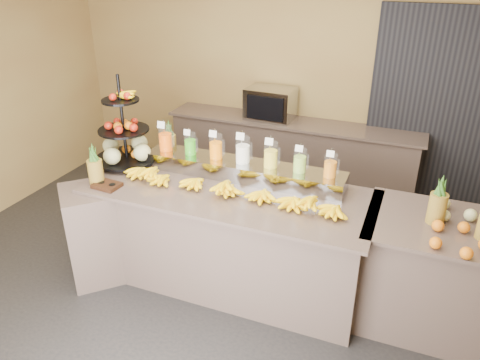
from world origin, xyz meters
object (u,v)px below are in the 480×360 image
Objects in this scene: pitcher_tray at (243,170)px; banana_heap at (228,186)px; right_fruit_pile at (457,227)px; oven_warmer at (271,104)px; fruit_stand at (129,142)px; condiment_caddy at (107,185)px.

pitcher_tray is 0.32m from banana_heap.
oven_warmer reaches higher than right_fruit_pile.
fruit_stand is (-1.12, 0.21, 0.15)m from banana_heap.
banana_heap is 1.15m from fruit_stand.
banana_heap is 2.36× the size of fruit_stand.
condiment_caddy is at bearing -104.74° from oven_warmer.
pitcher_tray is 1.80m from right_fruit_pile.
fruit_stand is at bearing 175.57° from right_fruit_pile.
right_fruit_pile reaches higher than pitcher_tray.
oven_warmer reaches higher than condiment_caddy.
banana_heap is at bearing -28.34° from fruit_stand.
banana_heap is 1.78m from right_fruit_pile.
banana_heap is 4.45× the size of right_fruit_pile.
pitcher_tray is at bearing -12.06° from fruit_stand.
oven_warmer is at bearing 100.32° from pitcher_tray.
condiment_caddy is at bearing -174.09° from right_fruit_pile.
banana_heap is (-0.01, -0.32, -0.01)m from pitcher_tray.
condiment_caddy is at bearing -163.52° from banana_heap.
oven_warmer is (0.72, 2.29, 0.17)m from condiment_caddy.
pitcher_tray is 2.16× the size of fruit_stand.
right_fruit_pile is at bearing -41.31° from oven_warmer.
fruit_stand is 2.91m from right_fruit_pile.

